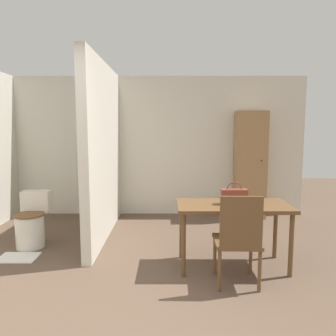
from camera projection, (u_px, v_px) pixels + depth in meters
The scene contains 8 objects.
wall_back at pixel (146, 146), 5.99m from camera, with size 5.71×0.12×2.50m.
partition_wall at pixel (103, 151), 4.77m from camera, with size 0.12×2.34×2.50m.
dining_table at pixel (232, 211), 3.70m from camera, with size 1.27×0.64×0.74m.
wooden_chair at pixel (237, 237), 3.25m from camera, with size 0.46×0.46×0.95m.
toilet at pixel (30, 223), 4.41m from camera, with size 0.39×0.54×0.71m.
handbag at pixel (233, 196), 3.67m from camera, with size 0.29×0.10×0.25m.
wooden_cabinet at pixel (249, 165), 5.77m from camera, with size 0.52×0.40×1.88m.
bath_mat at pixel (17, 258), 4.01m from camera, with size 0.47×0.33×0.01m.
Camera 1 is at (0.39, -2.17, 1.59)m, focal length 35.00 mm.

